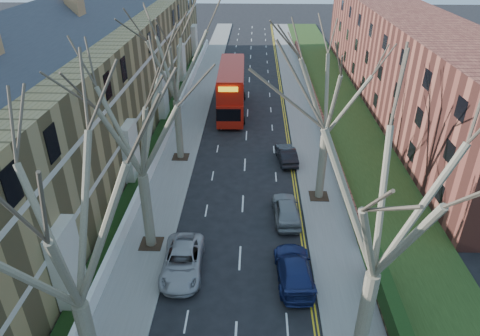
# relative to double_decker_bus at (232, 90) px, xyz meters

# --- Properties ---
(pavement_left) EXTENTS (3.00, 102.00, 0.12)m
(pavement_left) POSITION_rel_double_decker_bus_xyz_m (-4.22, -0.55, -2.36)
(pavement_left) COLOR slate
(pavement_left) RESTS_ON ground
(pavement_right) EXTENTS (3.00, 102.00, 0.12)m
(pavement_right) POSITION_rel_double_decker_bus_xyz_m (7.78, -0.55, -2.36)
(pavement_right) COLOR slate
(pavement_right) RESTS_ON ground
(terrace_left) EXTENTS (9.70, 78.00, 13.60)m
(terrace_left) POSITION_rel_double_decker_bus_xyz_m (-11.87, -8.55, 3.11)
(terrace_left) COLOR olive
(terrace_left) RESTS_ON ground
(flats_right) EXTENTS (13.97, 54.00, 10.00)m
(flats_right) POSITION_rel_double_decker_bus_xyz_m (19.24, 3.45, 2.56)
(flats_right) COLOR brown
(flats_right) RESTS_ON ground
(front_wall_left) EXTENTS (0.30, 78.00, 1.00)m
(front_wall_left) POSITION_rel_double_decker_bus_xyz_m (-5.87, -8.55, -1.80)
(front_wall_left) COLOR white
(front_wall_left) RESTS_ON ground
(grass_verge_right) EXTENTS (6.00, 102.00, 0.06)m
(grass_verge_right) POSITION_rel_double_decker_bus_xyz_m (12.28, -0.55, -2.27)
(grass_verge_right) COLOR #213714
(grass_verge_right) RESTS_ON ground
(tree_left_mid) EXTENTS (10.50, 10.50, 14.71)m
(tree_left_mid) POSITION_rel_double_decker_bus_xyz_m (-3.92, -33.55, 7.14)
(tree_left_mid) COLOR brown
(tree_left_mid) RESTS_ON ground
(tree_left_far) EXTENTS (10.15, 10.15, 14.22)m
(tree_left_far) POSITION_rel_double_decker_bus_xyz_m (-3.92, -23.55, 6.82)
(tree_left_far) COLOR brown
(tree_left_far) RESTS_ON ground
(tree_left_dist) EXTENTS (10.50, 10.50, 14.71)m
(tree_left_dist) POSITION_rel_double_decker_bus_xyz_m (-3.92, -11.55, 7.14)
(tree_left_dist) COLOR brown
(tree_left_dist) RESTS_ON ground
(tree_right_mid) EXTENTS (10.50, 10.50, 14.71)m
(tree_right_mid) POSITION_rel_double_decker_bus_xyz_m (7.48, -31.55, 7.14)
(tree_right_mid) COLOR brown
(tree_right_mid) RESTS_ON ground
(tree_right_far) EXTENTS (10.15, 10.15, 14.22)m
(tree_right_far) POSITION_rel_double_decker_bus_xyz_m (7.48, -17.55, 6.82)
(tree_right_far) COLOR brown
(tree_right_far) RESTS_ON ground
(double_decker_bus) EXTENTS (3.16, 11.84, 4.90)m
(double_decker_bus) POSITION_rel_double_decker_bus_xyz_m (0.00, 0.00, 0.00)
(double_decker_bus) COLOR #AE170C
(double_decker_bus) RESTS_ON ground
(car_left_far) EXTENTS (2.48, 5.07, 1.39)m
(car_left_far) POSITION_rel_double_decker_bus_xyz_m (-1.55, -25.78, -1.73)
(car_left_far) COLOR #A0A0A5
(car_left_far) RESTS_ON ground
(car_right_near) EXTENTS (2.28, 5.06, 1.44)m
(car_right_near) POSITION_rel_double_decker_bus_xyz_m (4.94, -26.23, -1.70)
(car_right_near) COLOR navy
(car_right_near) RESTS_ON ground
(car_right_mid) EXTENTS (2.02, 4.49, 1.50)m
(car_right_mid) POSITION_rel_double_decker_bus_xyz_m (4.85, -20.30, -1.67)
(car_right_mid) COLOR gray
(car_right_mid) RESTS_ON ground
(car_right_far) EXTENTS (1.91, 4.21, 1.34)m
(car_right_far) POSITION_rel_double_decker_bus_xyz_m (5.37, -11.79, -1.75)
(car_right_far) COLOR black
(car_right_far) RESTS_ON ground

